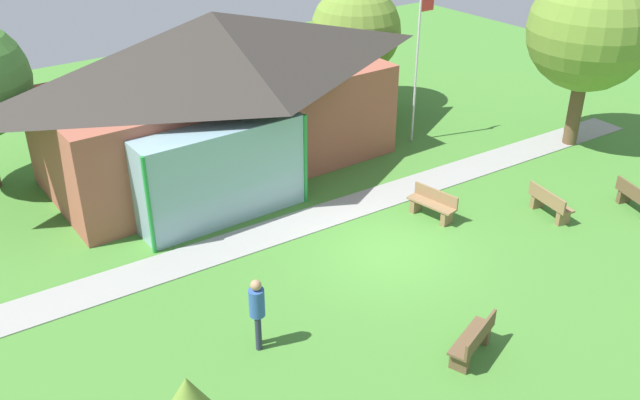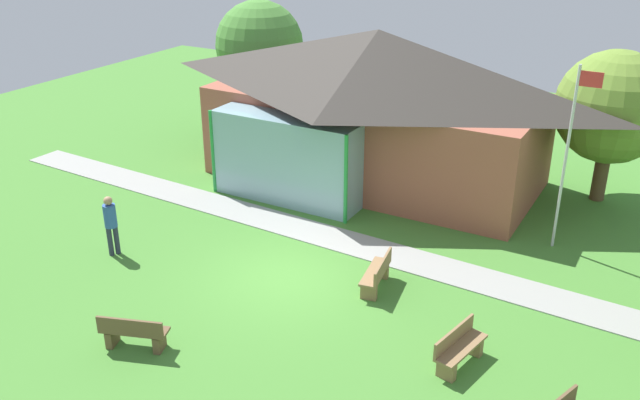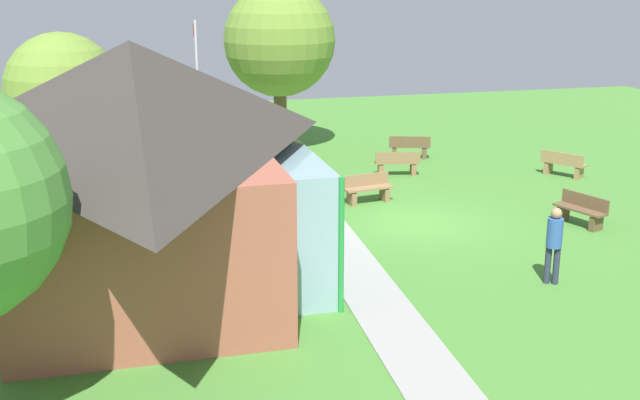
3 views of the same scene
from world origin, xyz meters
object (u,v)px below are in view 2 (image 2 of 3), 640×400
(pavilion, at_px, (372,105))
(bench_mid_right, at_px, (459,349))
(visitor_strolling_lawn, at_px, (111,221))
(tree_behind_pavilion_left, at_px, (259,45))
(tree_behind_pavilion_right, at_px, (613,108))
(bench_rear_near_path, at_px, (377,274))
(flagpole, at_px, (568,150))
(bench_front_center, at_px, (134,333))

(pavilion, relative_size, bench_mid_right, 7.67)
(visitor_strolling_lawn, bearing_deg, tree_behind_pavilion_left, -136.37)
(visitor_strolling_lawn, bearing_deg, pavilion, -174.01)
(tree_behind_pavilion_right, bearing_deg, pavilion, -164.04)
(bench_rear_near_path, height_order, tree_behind_pavilion_right, tree_behind_pavilion_right)
(visitor_strolling_lawn, xyz_separation_m, tree_behind_pavilion_left, (-2.83, 11.50, 2.46))
(pavilion, bearing_deg, visitor_strolling_lawn, -113.80)
(flagpole, height_order, tree_behind_pavilion_right, flagpole)
(flagpole, relative_size, tree_behind_pavilion_left, 0.98)
(tree_behind_pavilion_left, height_order, tree_behind_pavilion_right, tree_behind_pavilion_left)
(flagpole, height_order, visitor_strolling_lawn, flagpole)
(flagpole, bearing_deg, tree_behind_pavilion_left, 159.39)
(flagpole, xyz_separation_m, bench_front_center, (-6.95, -9.44, -2.48))
(flagpole, xyz_separation_m, bench_rear_near_path, (-3.40, -4.54, -2.48))
(pavilion, height_order, bench_front_center, pavilion)
(bench_front_center, bearing_deg, flagpole, 34.18)
(bench_rear_near_path, bearing_deg, bench_front_center, 134.59)
(pavilion, bearing_deg, bench_front_center, -90.98)
(bench_rear_near_path, xyz_separation_m, bench_mid_right, (2.81, -1.95, 0.00))
(bench_mid_right, xyz_separation_m, visitor_strolling_lawn, (-9.90, -0.01, 0.62))
(pavilion, bearing_deg, tree_behind_pavilion_right, 15.96)
(flagpole, bearing_deg, pavilion, 163.56)
(pavilion, height_order, visitor_strolling_lawn, pavilion)
(bench_mid_right, height_order, visitor_strolling_lawn, visitor_strolling_lawn)
(bench_mid_right, height_order, tree_behind_pavilion_left, tree_behind_pavilion_left)
(bench_mid_right, bearing_deg, flagpole, -173.61)
(bench_rear_near_path, xyz_separation_m, tree_behind_pavilion_left, (-9.92, 9.55, 3.08))
(pavilion, xyz_separation_m, bench_mid_right, (6.15, -8.48, -2.28))
(visitor_strolling_lawn, bearing_deg, bench_front_center, 80.07)
(visitor_strolling_lawn, relative_size, tree_behind_pavilion_right, 0.36)
(pavilion, distance_m, flagpole, 7.04)
(tree_behind_pavilion_right, bearing_deg, tree_behind_pavilion_left, 176.08)
(bench_rear_near_path, bearing_deg, pavilion, 17.58)
(bench_mid_right, height_order, bench_front_center, same)
(flagpole, xyz_separation_m, tree_behind_pavilion_left, (-13.33, 5.01, 0.60))
(pavilion, relative_size, flagpole, 2.30)
(bench_mid_right, bearing_deg, bench_rear_near_path, -113.10)
(flagpole, relative_size, bench_mid_right, 3.33)
(bench_rear_near_path, relative_size, tree_behind_pavilion_right, 0.32)
(bench_rear_near_path, xyz_separation_m, tree_behind_pavilion_right, (3.90, 8.60, 2.69))
(bench_mid_right, xyz_separation_m, tree_behind_pavilion_right, (1.09, 10.55, 2.69))
(bench_rear_near_path, bearing_deg, visitor_strolling_lawn, 95.87)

